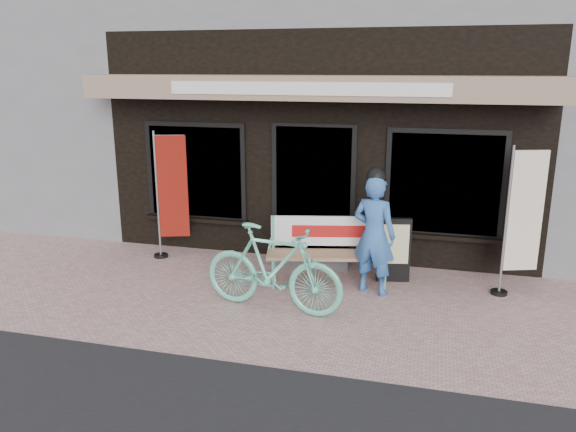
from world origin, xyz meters
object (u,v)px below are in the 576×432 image
(bench, at_px, (328,245))
(nobori_red, at_px, (170,193))
(bicycle, at_px, (273,268))
(person, at_px, (374,233))
(nobori_cream, at_px, (522,219))
(menu_stand, at_px, (394,249))

(bench, distance_m, nobori_red, 2.76)
(bicycle, bearing_deg, bench, -16.00)
(person, distance_m, nobori_red, 3.42)
(bicycle, relative_size, nobori_red, 0.91)
(bench, distance_m, bicycle, 1.25)
(nobori_cream, xyz_separation_m, menu_stand, (-1.66, 0.05, -0.58))
(bicycle, distance_m, nobori_cream, 3.40)
(bench, relative_size, menu_stand, 1.91)
(nobori_red, relative_size, nobori_cream, 1.01)
(nobori_red, height_order, nobori_cream, nobori_red)
(nobori_red, relative_size, menu_stand, 2.18)
(bicycle, bearing_deg, person, -44.62)
(bench, height_order, bicycle, bicycle)
(bicycle, xyz_separation_m, menu_stand, (1.42, 1.40, -0.08))
(bicycle, relative_size, nobori_cream, 0.91)
(nobori_cream, distance_m, menu_stand, 1.76)
(bench, height_order, person, person)
(person, relative_size, nobori_red, 0.85)
(bench, relative_size, person, 1.03)
(bicycle, xyz_separation_m, nobori_red, (-2.17, 1.59, 0.51))
(bicycle, distance_m, nobori_red, 2.74)
(menu_stand, bearing_deg, nobori_cream, -14.07)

